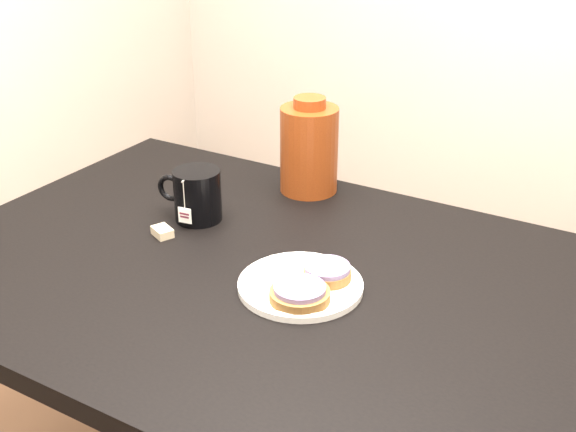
{
  "coord_description": "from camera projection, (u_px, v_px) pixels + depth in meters",
  "views": [
    {
      "loc": [
        0.59,
        -0.99,
        1.44
      ],
      "look_at": [
        -0.06,
        0.11,
        0.81
      ],
      "focal_mm": 45.0,
      "sensor_mm": 36.0,
      "label": 1
    }
  ],
  "objects": [
    {
      "name": "table",
      "position": [
        283.0,
        312.0,
        1.38
      ],
      "size": [
        1.4,
        0.9,
        0.75
      ],
      "color": "black",
      "rests_on": "ground_plane"
    },
    {
      "name": "plate",
      "position": [
        300.0,
        284.0,
        1.29
      ],
      "size": [
        0.23,
        0.23,
        0.02
      ],
      "color": "white",
      "rests_on": "table"
    },
    {
      "name": "bagel_back",
      "position": [
        327.0,
        272.0,
        1.3
      ],
      "size": [
        0.11,
        0.11,
        0.03
      ],
      "color": "brown",
      "rests_on": "plate"
    },
    {
      "name": "bagel_front",
      "position": [
        300.0,
        293.0,
        1.24
      ],
      "size": [
        0.13,
        0.13,
        0.03
      ],
      "color": "brown",
      "rests_on": "plate"
    },
    {
      "name": "mug",
      "position": [
        196.0,
        195.0,
        1.53
      ],
      "size": [
        0.15,
        0.11,
        0.11
      ],
      "rotation": [
        0.0,
        0.0,
        0.13
      ],
      "color": "black",
      "rests_on": "table"
    },
    {
      "name": "teabag_pouch",
      "position": [
        162.0,
        232.0,
        1.48
      ],
      "size": [
        0.05,
        0.05,
        0.02
      ],
      "primitive_type": "cube",
      "rotation": [
        0.0,
        0.0,
        -0.43
      ],
      "color": "#C6B793",
      "rests_on": "table"
    },
    {
      "name": "bagel_package",
      "position": [
        309.0,
        148.0,
        1.64
      ],
      "size": [
        0.16,
        0.16,
        0.22
      ],
      "rotation": [
        0.0,
        0.0,
        0.21
      ],
      "color": "#5B200C",
      "rests_on": "table"
    }
  ]
}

